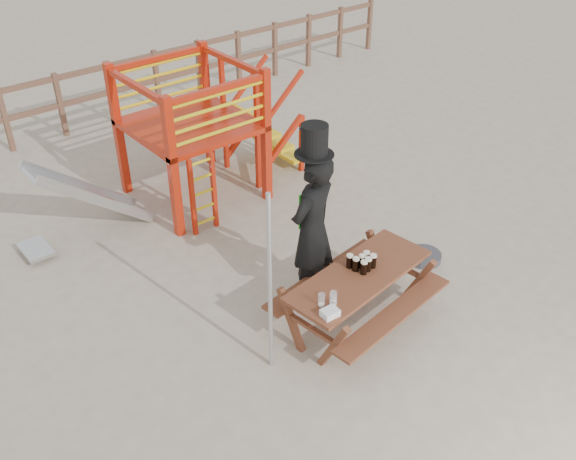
{
  "coord_description": "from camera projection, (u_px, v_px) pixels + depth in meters",
  "views": [
    {
      "loc": [
        -4.28,
        -4.12,
        5.19
      ],
      "look_at": [
        -0.23,
        0.8,
        0.93
      ],
      "focal_mm": 40.0,
      "sensor_mm": 36.0,
      "label": 1
    }
  ],
  "objects": [
    {
      "name": "ground",
      "position": [
        344.0,
        316.0,
        7.79
      ],
      "size": [
        60.0,
        60.0,
        0.0
      ],
      "primitive_type": "plane",
      "color": "tan",
      "rests_on": "ground"
    },
    {
      "name": "back_fence",
      "position": [
        85.0,
        92.0,
        11.87
      ],
      "size": [
        15.09,
        0.09,
        1.2
      ],
      "color": "brown",
      "rests_on": "ground"
    },
    {
      "name": "playground_fort",
      "position": [
        188.0,
        134.0,
        9.56
      ],
      "size": [
        4.71,
        1.84,
        2.1
      ],
      "color": "#B0200B",
      "rests_on": "ground"
    },
    {
      "name": "picnic_table",
      "position": [
        358.0,
        292.0,
        7.44
      ],
      "size": [
        2.01,
        1.5,
        0.73
      ],
      "rotation": [
        0.0,
        0.0,
        0.12
      ],
      "color": "brown",
      "rests_on": "ground"
    },
    {
      "name": "man_with_hat",
      "position": [
        312.0,
        226.0,
        7.54
      ],
      "size": [
        0.82,
        0.65,
        2.33
      ],
      "rotation": [
        0.0,
        0.0,
        3.41
      ],
      "color": "black",
      "rests_on": "ground"
    },
    {
      "name": "metal_pole",
      "position": [
        270.0,
        287.0,
        6.49
      ],
      "size": [
        0.05,
        0.05,
        2.21
      ],
      "primitive_type": "cylinder",
      "color": "#B2B2B7",
      "rests_on": "ground"
    },
    {
      "name": "parasol_base",
      "position": [
        424.0,
        257.0,
        8.71
      ],
      "size": [
        0.46,
        0.46,
        0.2
      ],
      "color": "#38383E",
      "rests_on": "ground"
    },
    {
      "name": "paper_bag",
      "position": [
        330.0,
        313.0,
        6.67
      ],
      "size": [
        0.19,
        0.15,
        0.08
      ],
      "primitive_type": "cube",
      "rotation": [
        0.0,
        0.0,
        -0.08
      ],
      "color": "white",
      "rests_on": "picnic_table"
    },
    {
      "name": "stout_pints",
      "position": [
        363.0,
        262.0,
        7.32
      ],
      "size": [
        0.29,
        0.27,
        0.17
      ],
      "color": "black",
      "rests_on": "picnic_table"
    },
    {
      "name": "empty_glasses",
      "position": [
        329.0,
        300.0,
        6.8
      ],
      "size": [
        0.2,
        0.16,
        0.15
      ],
      "color": "silver",
      "rests_on": "picnic_table"
    }
  ]
}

